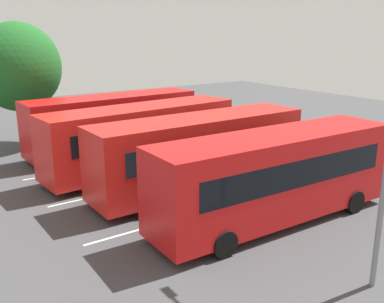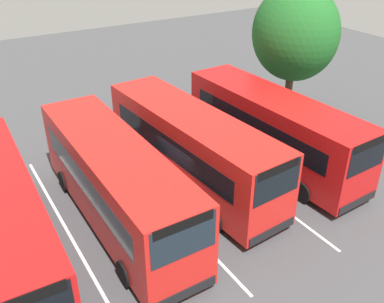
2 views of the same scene
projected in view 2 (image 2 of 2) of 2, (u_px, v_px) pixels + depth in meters
name	position (u px, v px, depth m)	size (l,w,h in m)	color
ground_plane	(162.00, 202.00, 18.30)	(63.07, 63.07, 0.00)	#424244
bus_far_left	(0.00, 224.00, 14.05)	(10.25, 2.76, 3.42)	red
bus_center_left	(116.00, 181.00, 16.29)	(10.24, 2.72, 3.42)	red
bus_center_right	(192.00, 147.00, 18.71)	(10.37, 3.25, 3.42)	red
bus_far_right	(273.00, 128.00, 20.35)	(10.32, 3.00, 3.42)	red
depot_tree	(295.00, 33.00, 23.93)	(5.11, 4.60, 7.60)	#4C3823
lane_stripe_outer_left	(69.00, 234.00, 16.47)	(12.21, 0.12, 0.01)	silver
lane_stripe_inner_left	(162.00, 202.00, 18.30)	(12.21, 0.12, 0.01)	silver
lane_stripe_inner_right	(239.00, 175.00, 20.13)	(12.21, 0.12, 0.01)	silver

